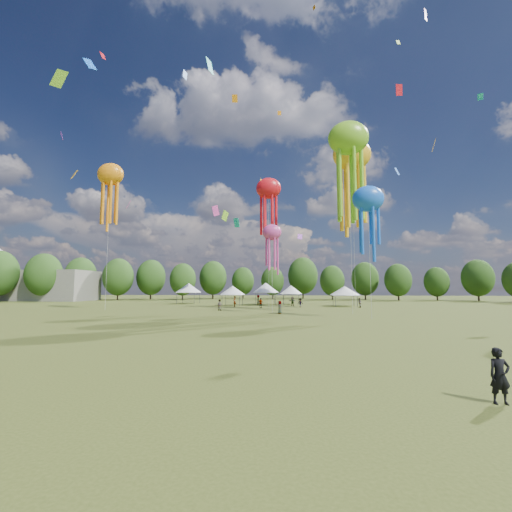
# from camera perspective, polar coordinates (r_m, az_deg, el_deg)

# --- Properties ---
(ground) EXTENTS (300.00, 300.00, 0.00)m
(ground) POSITION_cam_1_polar(r_m,az_deg,el_deg) (14.37, -5.94, -18.54)
(ground) COLOR #384416
(ground) RESTS_ON ground
(observer_main) EXTENTS (0.59, 0.40, 1.57)m
(observer_main) POSITION_cam_1_polar(r_m,az_deg,el_deg) (12.53, 35.38, -15.88)
(observer_main) COLOR black
(observer_main) RESTS_ON ground
(spectator_near) EXTENTS (0.99, 0.92, 1.64)m
(spectator_near) POSITION_cam_1_polar(r_m,az_deg,el_deg) (51.44, -6.06, -8.10)
(spectator_near) COLOR gray
(spectator_near) RESTS_ON ground
(spectators_far) EXTENTS (22.22, 26.70, 1.93)m
(spectators_far) POSITION_cam_1_polar(r_m,az_deg,el_deg) (61.57, 4.78, -7.62)
(spectators_far) COLOR gray
(spectators_far) RESTS_ON ground
(festival_tents) EXTENTS (37.75, 12.45, 4.45)m
(festival_tents) POSITION_cam_1_polar(r_m,az_deg,el_deg) (69.83, 0.59, -5.51)
(festival_tents) COLOR #47474C
(festival_tents) RESTS_ON ground
(show_kites) EXTENTS (43.22, 20.28, 27.58)m
(show_kites) POSITION_cam_1_polar(r_m,az_deg,el_deg) (53.11, 8.86, 12.63)
(show_kites) COLOR red
(show_kites) RESTS_ON ground
(small_kites) EXTENTS (65.79, 51.77, 45.71)m
(small_kites) POSITION_cam_1_polar(r_m,az_deg,el_deg) (60.20, 2.30, 20.45)
(small_kites) COLOR red
(small_kites) RESTS_ON ground
(treeline) EXTENTS (201.57, 95.24, 13.43)m
(treeline) POSITION_cam_1_polar(r_m,az_deg,el_deg) (76.55, 1.63, -2.94)
(treeline) COLOR #38281C
(treeline) RESTS_ON ground
(hangar) EXTENTS (40.00, 12.00, 8.00)m
(hangar) POSITION_cam_1_polar(r_m,az_deg,el_deg) (113.89, -34.50, -4.08)
(hangar) COLOR gray
(hangar) RESTS_ON ground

